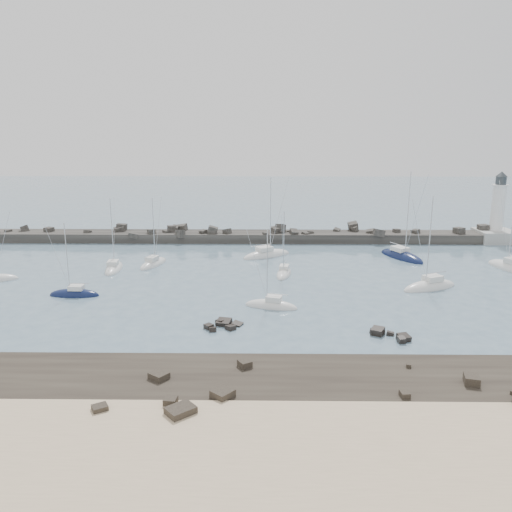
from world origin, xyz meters
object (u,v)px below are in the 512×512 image
(sailboat_1, at_px, (114,269))
(sailboat_8, at_px, (430,287))
(sailboat_6, at_px, (284,274))
(sailboat_4, at_px, (267,256))
(sailboat_3, at_px, (153,264))
(sailboat_9, at_px, (511,269))
(sailboat_5, at_px, (271,306))
(lighthouse, at_px, (496,226))
(sailboat_2, at_px, (74,295))
(sailboat_7, at_px, (401,257))

(sailboat_1, xyz_separation_m, sailboat_8, (46.77, -9.24, 0.02))
(sailboat_1, bearing_deg, sailboat_6, -5.35)
(sailboat_4, xyz_separation_m, sailboat_6, (2.56, -11.76, -0.02))
(sailboat_3, height_order, sailboat_9, sailboat_9)
(sailboat_4, relative_size, sailboat_5, 1.39)
(sailboat_3, xyz_separation_m, sailboat_6, (21.15, -5.45, -0.01))
(lighthouse, height_order, sailboat_1, lighthouse)
(lighthouse, height_order, sailboat_9, lighthouse)
(lighthouse, xyz_separation_m, sailboat_5, (-45.25, -39.77, -2.96))
(lighthouse, xyz_separation_m, sailboat_1, (-69.89, -22.42, -2.95))
(sailboat_8, bearing_deg, sailboat_4, 140.63)
(lighthouse, distance_m, sailboat_3, 67.19)
(sailboat_1, height_order, sailboat_6, sailboat_1)
(sailboat_1, xyz_separation_m, sailboat_9, (62.89, 0.89, 0.02))
(sailboat_8, bearing_deg, sailboat_1, 168.82)
(sailboat_2, height_order, sailboat_8, sailboat_8)
(sailboat_1, bearing_deg, sailboat_9, 0.81)
(sailboat_3, height_order, sailboat_7, sailboat_7)
(sailboat_4, height_order, sailboat_6, sailboat_4)
(sailboat_5, relative_size, sailboat_8, 0.77)
(sailboat_4, bearing_deg, sailboat_3, -161.25)
(sailboat_1, bearing_deg, sailboat_8, -11.18)
(sailboat_1, height_order, sailboat_4, sailboat_4)
(lighthouse, distance_m, sailboat_8, 39.31)
(sailboat_1, distance_m, sailboat_9, 62.90)
(lighthouse, distance_m, sailboat_2, 79.72)
(sailboat_2, bearing_deg, sailboat_3, 66.29)
(sailboat_1, distance_m, sailboat_5, 30.13)
(sailboat_1, bearing_deg, sailboat_3, 27.49)
(sailboat_1, relative_size, sailboat_7, 0.76)
(sailboat_8, bearing_deg, lighthouse, 53.87)
(sailboat_9, bearing_deg, sailboat_8, -147.85)
(sailboat_1, height_order, sailboat_7, sailboat_7)
(lighthouse, relative_size, sailboat_7, 0.91)
(sailboat_3, bearing_deg, sailboat_4, 18.75)
(sailboat_9, bearing_deg, sailboat_2, -167.70)
(sailboat_3, bearing_deg, sailboat_5, -46.90)
(sailboat_5, xyz_separation_m, sailboat_7, (23.04, 25.93, 0.01))
(sailboat_2, distance_m, sailboat_4, 34.04)
(sailboat_2, distance_m, sailboat_9, 65.81)
(lighthouse, bearing_deg, sailboat_9, -107.99)
(sailboat_5, height_order, sailboat_6, sailboat_5)
(sailboat_2, bearing_deg, sailboat_5, -9.20)
(lighthouse, xyz_separation_m, sailboat_6, (-43.09, -24.93, -2.96))
(lighthouse, height_order, sailboat_6, lighthouse)
(sailboat_2, distance_m, sailboat_5, 26.38)
(lighthouse, relative_size, sailboat_2, 1.37)
(lighthouse, relative_size, sailboat_6, 1.37)
(sailboat_2, relative_size, sailboat_4, 0.72)
(lighthouse, distance_m, sailboat_6, 49.87)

